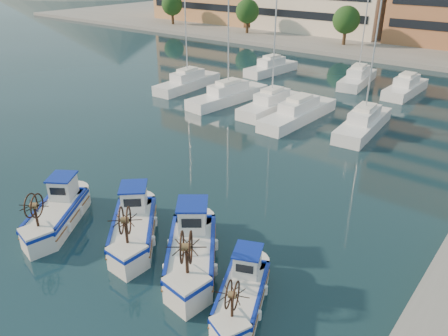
# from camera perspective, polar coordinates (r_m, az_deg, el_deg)

# --- Properties ---
(ground) EXTENTS (300.00, 300.00, 0.00)m
(ground) POSITION_cam_1_polar(r_m,az_deg,el_deg) (21.59, -11.23, -10.54)
(ground) COLOR #193642
(ground) RESTS_ON ground
(yacht_marina) EXTENTS (36.77, 23.16, 11.50)m
(yacht_marina) POSITION_cam_1_polar(r_m,az_deg,el_deg) (43.57, 14.14, 8.98)
(yacht_marina) COLOR white
(yacht_marina) RESTS_ON ground
(fishing_boat_a) EXTENTS (4.00, 4.69, 2.87)m
(fishing_boat_a) POSITION_cam_1_polar(r_m,az_deg,el_deg) (24.25, -20.94, -5.26)
(fishing_boat_a) COLOR silver
(fishing_boat_a) RESTS_ON ground
(fishing_boat_b) EXTENTS (4.55, 4.68, 3.00)m
(fishing_boat_b) POSITION_cam_1_polar(r_m,az_deg,el_deg) (21.99, -11.76, -7.22)
(fishing_boat_b) COLOR silver
(fishing_boat_b) RESTS_ON ground
(fishing_boat_c) EXTENTS (4.64, 5.09, 3.18)m
(fishing_boat_c) POSITION_cam_1_polar(r_m,az_deg,el_deg) (19.92, -4.26, -10.39)
(fishing_boat_c) COLOR silver
(fishing_boat_c) RESTS_ON ground
(fishing_boat_d) EXTENTS (3.07, 4.19, 2.52)m
(fishing_boat_d) POSITION_cam_1_polar(r_m,az_deg,el_deg) (17.99, 2.40, -15.74)
(fishing_boat_d) COLOR silver
(fishing_boat_d) RESTS_ON ground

